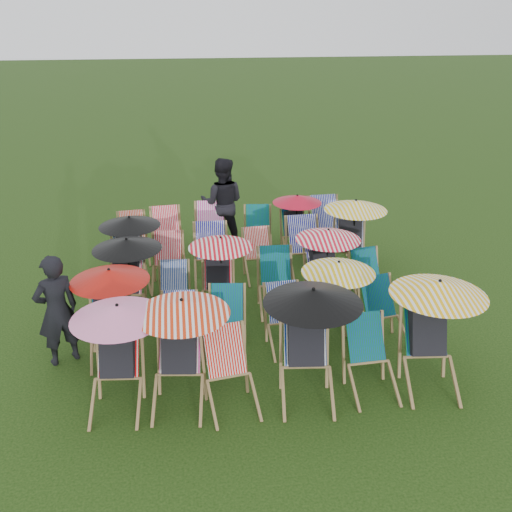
{
  "coord_description": "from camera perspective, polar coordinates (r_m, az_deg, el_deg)",
  "views": [
    {
      "loc": [
        -0.97,
        -8.12,
        4.59
      ],
      "look_at": [
        0.15,
        0.2,
        0.9
      ],
      "focal_mm": 40.0,
      "sensor_mm": 36.0,
      "label": 1
    }
  ],
  "objects": [
    {
      "name": "deckchair_29",
      "position": [
        11.67,
        7.19,
        3.07
      ],
      "size": [
        0.7,
        0.96,
        1.02
      ],
      "rotation": [
        0.0,
        0.0,
        0.03
      ],
      "color": "olive",
      "rests_on": "ground"
    },
    {
      "name": "deckchair_22",
      "position": [
        10.44,
        5.06,
        0.66
      ],
      "size": [
        0.71,
        0.97,
        1.03
      ],
      "rotation": [
        0.0,
        0.0,
        0.04
      ],
      "color": "olive",
      "rests_on": "ground"
    },
    {
      "name": "deckchair_9",
      "position": [
        8.28,
        3.08,
        -6.39
      ],
      "size": [
        0.63,
        0.84,
        0.87
      ],
      "rotation": [
        0.0,
        0.0,
        0.07
      ],
      "color": "olive",
      "rests_on": "ground"
    },
    {
      "name": "deckchair_10",
      "position": [
        8.33,
        7.97,
        -4.62
      ],
      "size": [
        1.06,
        1.11,
        1.26
      ],
      "rotation": [
        0.0,
        0.0,
        0.03
      ],
      "color": "olive",
      "rests_on": "ground"
    },
    {
      "name": "deckchair_16",
      "position": [
        9.43,
        7.07,
        -1.02
      ],
      "size": [
        1.07,
        1.15,
        1.27
      ],
      "rotation": [
        0.0,
        0.0,
        0.14
      ],
      "color": "olive",
      "rests_on": "ground"
    },
    {
      "name": "deckchair_23",
      "position": [
        10.62,
        9.55,
        2.02
      ],
      "size": [
        1.15,
        1.23,
        1.36
      ],
      "rotation": [
        0.0,
        0.0,
        -0.19
      ],
      "color": "olive",
      "rests_on": "ground"
    },
    {
      "name": "deckchair_14",
      "position": [
        9.18,
        -3.75,
        -1.75
      ],
      "size": [
        1.04,
        1.09,
        1.23
      ],
      "rotation": [
        0.0,
        0.0,
        -0.09
      ],
      "color": "olive",
      "rests_on": "ground"
    },
    {
      "name": "ground",
      "position": [
        9.38,
        -0.76,
        -5.58
      ],
      "size": [
        100.0,
        100.0,
        0.0
      ],
      "primitive_type": "plane",
      "color": "black",
      "rests_on": "ground"
    },
    {
      "name": "person_rear",
      "position": [
        11.61,
        -3.38,
        5.31
      ],
      "size": [
        1.02,
        0.87,
        1.86
      ],
      "primitive_type": "imported",
      "rotation": [
        0.0,
        0.0,
        2.94
      ],
      "color": "black",
      "rests_on": "ground"
    },
    {
      "name": "deckchair_26",
      "position": [
        11.2,
        -4.58,
        2.32
      ],
      "size": [
        0.76,
        1.0,
        1.03
      ],
      "rotation": [
        0.0,
        0.0,
        -0.08
      ],
      "color": "olive",
      "rests_on": "ground"
    },
    {
      "name": "deckchair_5",
      "position": [
        7.66,
        17.21,
        -7.38
      ],
      "size": [
        1.22,
        1.29,
        1.45
      ],
      "rotation": [
        0.0,
        0.0,
        -0.1
      ],
      "color": "olive",
      "rests_on": "ground"
    },
    {
      "name": "deckchair_13",
      "position": [
        9.19,
        -8.24,
        -3.59
      ],
      "size": [
        0.59,
        0.79,
        0.82
      ],
      "rotation": [
        0.0,
        0.0,
        -0.07
      ],
      "color": "olive",
      "rests_on": "ground"
    },
    {
      "name": "deckchair_27",
      "position": [
        11.41,
        0.2,
        2.45
      ],
      "size": [
        0.68,
        0.88,
        0.9
      ],
      "rotation": [
        0.0,
        0.0,
        -0.11
      ],
      "color": "olive",
      "rests_on": "ground"
    },
    {
      "name": "deckchair_18",
      "position": [
        10.2,
        -12.47,
        0.5
      ],
      "size": [
        1.06,
        1.15,
        1.26
      ],
      "rotation": [
        0.0,
        0.0,
        0.19
      ],
      "color": "olive",
      "rests_on": "ground"
    },
    {
      "name": "deckchair_6",
      "position": [
        8.21,
        -14.42,
        -5.5
      ],
      "size": [
        1.09,
        1.14,
        1.29
      ],
      "rotation": [
        0.0,
        0.0,
        0.05
      ],
      "color": "olive",
      "rests_on": "ground"
    },
    {
      "name": "deckchair_20",
      "position": [
        10.2,
        -4.49,
        0.02
      ],
      "size": [
        0.7,
        0.95,
        1.0
      ],
      "rotation": [
        0.0,
        0.0,
        -0.04
      ],
      "color": "olive",
      "rests_on": "ground"
    },
    {
      "name": "deckchair_4",
      "position": [
        7.52,
        11.44,
        -10.11
      ],
      "size": [
        0.65,
        0.88,
        0.92
      ],
      "rotation": [
        0.0,
        0.0,
        0.05
      ],
      "color": "olive",
      "rests_on": "ground"
    },
    {
      "name": "deckchair_7",
      "position": [
        8.13,
        -7.74,
        -7.3
      ],
      "size": [
        0.63,
        0.83,
        0.85
      ],
      "rotation": [
        0.0,
        0.0,
        -0.09
      ],
      "color": "olive",
      "rests_on": "ground"
    },
    {
      "name": "deckchair_11",
      "position": [
        8.56,
        12.8,
        -5.76
      ],
      "size": [
        0.76,
        0.94,
        0.92
      ],
      "rotation": [
        0.0,
        0.0,
        0.19
      ],
      "color": "olive",
      "rests_on": "ground"
    },
    {
      "name": "person_left",
      "position": [
        8.22,
        -19.29,
        -5.14
      ],
      "size": [
        0.7,
        0.62,
        1.61
      ],
      "primitive_type": "imported",
      "rotation": [
        0.0,
        0.0,
        3.63
      ],
      "color": "black",
      "rests_on": "ground"
    },
    {
      "name": "deckchair_3",
      "position": [
        7.15,
        5.26,
        -8.66
      ],
      "size": [
        1.23,
        1.3,
        1.46
      ],
      "rotation": [
        0.0,
        0.0,
        -0.11
      ],
      "color": "olive",
      "rests_on": "ground"
    },
    {
      "name": "deckchair_8",
      "position": [
        8.2,
        -2.96,
        -6.7
      ],
      "size": [
        0.68,
        0.87,
        0.88
      ],
      "rotation": [
        0.0,
        0.0,
        -0.13
      ],
      "color": "olive",
      "rests_on": "ground"
    },
    {
      "name": "deckchair_0",
      "position": [
        7.18,
        -13.76,
        -9.69
      ],
      "size": [
        1.14,
        1.2,
        1.35
      ],
      "rotation": [
        0.0,
        0.0,
        -0.1
      ],
      "color": "olive",
      "rests_on": "ground"
    },
    {
      "name": "deckchair_28",
      "position": [
        11.45,
        3.99,
        3.33
      ],
      "size": [
        0.98,
        1.02,
        1.16
      ],
      "rotation": [
        0.0,
        0.0,
        0.03
      ],
      "color": "olive",
      "rests_on": "ground"
    },
    {
      "name": "deckchair_19",
      "position": [
        10.15,
        -8.83,
        -0.63
      ],
      "size": [
        0.65,
        0.87,
        0.9
      ],
      "rotation": [
        0.0,
        0.0,
        -0.07
      ],
      "color": "olive",
      "rests_on": "ground"
    },
    {
      "name": "deckchair_25",
      "position": [
        11.24,
        -8.85,
        2.0
      ],
      "size": [
        0.71,
        0.94,
        0.97
      ],
      "rotation": [
        0.0,
        0.0,
        0.08
      ],
      "color": "olive",
      "rests_on": "ground"
    },
    {
      "name": "deckchair_12",
      "position": [
        9.21,
        -12.89,
        -2.05
      ],
      "size": [
        1.08,
        1.14,
        1.28
      ],
      "rotation": [
        0.0,
        0.0,
        -0.11
      ],
      "color": "olive",
      "rests_on": "ground"
    },
    {
      "name": "deckchair_21",
      "position": [
        10.36,
        0.34,
        0.03
      ],
      "size": [
        0.61,
        0.82,
        0.86
      ],
      "rotation": [
        0.0,
        0.0,
        0.06
      ],
      "color": "olive",
      "rests_on": "ground"
    },
    {
      "name": "deckchair_15",
      "position": [
        9.26,
        2.11,
        -2.64
      ],
      "size": [
        0.67,
        0.91,
        0.95
      ],
      "rotation": [
        0.0,
        0.0,
        -0.04
      ],
      "color": "olive",
      "rests_on": "ground"
    },
    {
      "name": "deckchair_17",
      "position": [
        9.6,
        11.36,
        -2.4
      ],
      "size": [
        0.66,
        0.86,
        0.87
      ],
      "rotation": [
        0.0,
        0.0,
        0.11
      ],
      "color": "olive",
      "rests_on": "ground"
    },
    {
      "name": "deckchair_1",
      "position": [
        7.1,
        -7.67,
        -9.45
      ],
      "size": [
        1.17,
        1.23,
        1.38
      ],
      "rotation": [
        0.0,
        0.0,
        -0.13
      ],
      "color": "olive",
      "rests_on": "ground"
    },
    {
      "name": "deckchair_24",
      "position": [
        11.33,
        -12.16,
        1.72
      ],
      "size": [
        0.68,
        0.88,
        0.9
      ],
      "rotation": [
        0.0,
        0.0,
        0.11
      ],
      "color": "olive",
      "rests_on": "ground"
    },
    {
      "name": "deckchair_2",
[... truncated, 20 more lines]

